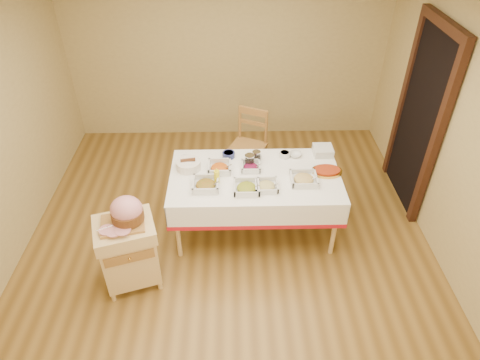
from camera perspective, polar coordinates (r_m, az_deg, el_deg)
name	(u,v)px	position (r m, az deg, el deg)	size (l,w,h in m)	color
room_shell	(226,148)	(4.00, -1.89, 4.28)	(5.00, 5.00, 5.00)	brown
doorway	(420,117)	(5.32, 22.92, 7.78)	(0.09, 1.10, 2.20)	black
dining_table	(255,187)	(4.65, 1.99, -0.94)	(1.82, 1.02, 0.76)	#D7B776
butcher_cart	(129,250)	(4.31, -14.64, -9.03)	(0.66, 0.60, 0.78)	#D7B776
dining_chair	(249,145)	(5.56, 1.15, 4.70)	(0.56, 0.55, 0.95)	olive
ham_on_board	(126,213)	(4.02, -14.95, -4.21)	(0.42, 0.40, 0.28)	olive
serving_dish_a	(206,184)	(4.38, -4.60, -0.60)	(0.27, 0.27, 0.12)	silver
serving_dish_b	(247,188)	(4.33, 0.88, -1.02)	(0.26, 0.26, 0.11)	silver
serving_dish_c	(266,186)	(4.36, 3.54, -0.77)	(0.23, 0.23, 0.09)	silver
serving_dish_d	(304,179)	(4.49, 8.51, 0.15)	(0.27, 0.27, 0.10)	silver
serving_dish_e	(220,167)	(4.61, -2.75, 1.68)	(0.26, 0.25, 0.12)	silver
serving_dish_f	(251,167)	(4.63, 1.44, 1.80)	(0.22, 0.21, 0.10)	silver
small_bowl_left	(186,158)	(4.80, -7.27, 2.87)	(0.11, 0.11, 0.05)	silver
small_bowl_mid	(229,154)	(4.82, -1.53, 3.44)	(0.14, 0.14, 0.06)	navy
small_bowl_right	(285,154)	(4.85, 5.98, 3.44)	(0.12, 0.12, 0.06)	silver
bowl_white_imported	(256,158)	(4.80, 2.10, 3.01)	(0.13, 0.13, 0.03)	silver
bowl_small_imported	(296,155)	(4.88, 7.41, 3.38)	(0.14, 0.14, 0.04)	silver
preserve_jar_left	(250,161)	(4.67, 1.29, 2.58)	(0.11, 0.11, 0.14)	silver
preserve_jar_right	(256,157)	(4.75, 2.20, 3.15)	(0.09, 0.09, 0.12)	silver
mustard_bottle	(217,176)	(4.41, -3.12, 0.53)	(0.06, 0.06, 0.18)	yellow
bread_basket	(188,165)	(4.66, -6.91, 2.03)	(0.27, 0.27, 0.12)	silver
plate_stack	(323,151)	(4.95, 10.99, 3.86)	(0.21, 0.21, 0.09)	silver
brass_platter	(327,171)	(4.67, 11.49, 1.18)	(0.33, 0.24, 0.04)	gold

